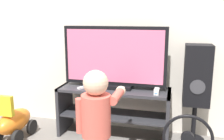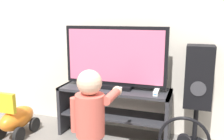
{
  "view_description": "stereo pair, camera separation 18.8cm",
  "coord_description": "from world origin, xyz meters",
  "views": [
    {
      "loc": [
        0.65,
        -2.39,
        1.35
      ],
      "look_at": [
        0.0,
        0.12,
        0.79
      ],
      "focal_mm": 40.0,
      "sensor_mm": 36.0,
      "label": 1
    },
    {
      "loc": [
        0.83,
        -2.34,
        1.35
      ],
      "look_at": [
        0.0,
        0.12,
        0.79
      ],
      "focal_mm": 40.0,
      "sensor_mm": 36.0,
      "label": 2
    }
  ],
  "objects": [
    {
      "name": "speaker_tower",
      "position": [
        0.88,
        0.31,
        0.72
      ],
      "size": [
        0.27,
        0.26,
        1.07
      ],
      "color": "black",
      "rests_on": "ground_plane"
    },
    {
      "name": "ride_on_toy",
      "position": [
        -1.06,
        -0.15,
        0.2
      ],
      "size": [
        0.29,
        0.5,
        0.54
      ],
      "color": "orange",
      "rests_on": "ground_plane"
    },
    {
      "name": "remote_primary",
      "position": [
        -0.33,
        0.11,
        0.58
      ],
      "size": [
        0.1,
        0.13,
        0.03
      ],
      "color": "white",
      "rests_on": "tv_stand"
    },
    {
      "name": "game_console",
      "position": [
        0.48,
        0.15,
        0.59
      ],
      "size": [
        0.05,
        0.19,
        0.05
      ],
      "color": "white",
      "rests_on": "tv_stand"
    },
    {
      "name": "television",
      "position": [
        0.0,
        0.22,
        0.9
      ],
      "size": [
        1.14,
        0.2,
        0.68
      ],
      "color": "black",
      "rests_on": "tv_stand"
    },
    {
      "name": "tv_stand",
      "position": [
        0.0,
        0.2,
        0.38
      ],
      "size": [
        1.25,
        0.4,
        0.57
      ],
      "color": "#2D2D33",
      "rests_on": "ground_plane"
    },
    {
      "name": "wall_back",
      "position": [
        0.0,
        0.48,
        1.3
      ],
      "size": [
        10.0,
        0.06,
        2.6
      ],
      "color": "silver",
      "rests_on": "ground_plane"
    },
    {
      "name": "child",
      "position": [
        0.05,
        -0.57,
        0.55
      ],
      "size": [
        0.36,
        0.52,
        0.94
      ],
      "color": "#3F4C72",
      "rests_on": "ground_plane"
    }
  ]
}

